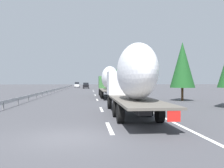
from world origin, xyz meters
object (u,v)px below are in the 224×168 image
car_white_van (77,85)px  road_sign (118,82)px  truck_trailing (132,78)px  truck_lead (109,80)px  car_black_suv (86,86)px

car_white_van → road_sign: road_sign is taller
car_white_van → road_sign: size_ratio=1.42×
truck_trailing → road_sign: bearing=-5.0°
truck_lead → car_white_van: (59.41, 7.31, -1.46)m
road_sign → car_white_van: bearing=13.5°
truck_trailing → car_black_suv: bearing=3.4°
truck_trailing → car_black_suv: truck_trailing is taller
car_white_van → car_black_suv: 15.92m
truck_lead → car_white_van: size_ratio=3.29×
car_white_van → road_sign: 44.67m
car_white_van → truck_lead: bearing=-173.0°
truck_trailing → car_white_van: size_ratio=3.07×
truck_trailing → road_sign: truck_trailing is taller
truck_lead → car_white_van: 59.88m
truck_trailing → car_black_suv: (63.01, 3.79, -1.59)m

